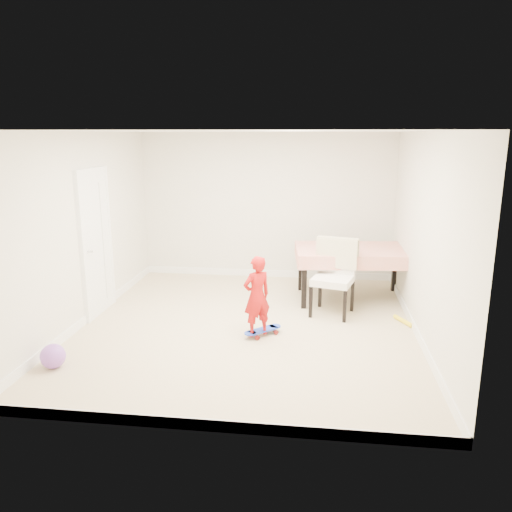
# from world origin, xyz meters

# --- Properties ---
(ground) EXTENTS (5.00, 5.00, 0.00)m
(ground) POSITION_xyz_m (0.00, 0.00, 0.00)
(ground) COLOR #C6B189
(ground) RESTS_ON ground
(ceiling) EXTENTS (4.50, 5.00, 0.04)m
(ceiling) POSITION_xyz_m (0.00, 0.00, 2.58)
(ceiling) COLOR white
(ceiling) RESTS_ON wall_back
(wall_back) EXTENTS (4.50, 0.04, 2.60)m
(wall_back) POSITION_xyz_m (0.00, 2.48, 1.30)
(wall_back) COLOR silver
(wall_back) RESTS_ON ground
(wall_front) EXTENTS (4.50, 0.04, 2.60)m
(wall_front) POSITION_xyz_m (0.00, -2.48, 1.30)
(wall_front) COLOR silver
(wall_front) RESTS_ON ground
(wall_left) EXTENTS (0.04, 5.00, 2.60)m
(wall_left) POSITION_xyz_m (-2.23, 0.00, 1.30)
(wall_left) COLOR silver
(wall_left) RESTS_ON ground
(wall_right) EXTENTS (0.04, 5.00, 2.60)m
(wall_right) POSITION_xyz_m (2.23, 0.00, 1.30)
(wall_right) COLOR silver
(wall_right) RESTS_ON ground
(door) EXTENTS (0.11, 0.94, 2.11)m
(door) POSITION_xyz_m (-2.22, 0.30, 1.02)
(door) COLOR white
(door) RESTS_ON ground
(baseboard_back) EXTENTS (4.50, 0.02, 0.12)m
(baseboard_back) POSITION_xyz_m (0.00, 2.49, 0.06)
(baseboard_back) COLOR white
(baseboard_back) RESTS_ON ground
(baseboard_front) EXTENTS (4.50, 0.02, 0.12)m
(baseboard_front) POSITION_xyz_m (0.00, -2.49, 0.06)
(baseboard_front) COLOR white
(baseboard_front) RESTS_ON ground
(baseboard_left) EXTENTS (0.02, 5.00, 0.12)m
(baseboard_left) POSITION_xyz_m (-2.24, 0.00, 0.06)
(baseboard_left) COLOR white
(baseboard_left) RESTS_ON ground
(baseboard_right) EXTENTS (0.02, 5.00, 0.12)m
(baseboard_right) POSITION_xyz_m (2.24, 0.00, 0.06)
(baseboard_right) COLOR white
(baseboard_right) RESTS_ON ground
(dining_table) EXTENTS (1.85, 1.26, 0.83)m
(dining_table) POSITION_xyz_m (1.48, 1.37, 0.41)
(dining_table) COLOR #B7091E
(dining_table) RESTS_ON ground
(dining_chair) EXTENTS (0.76, 0.81, 1.10)m
(dining_chair) POSITION_xyz_m (1.16, 0.63, 0.55)
(dining_chair) COLOR white
(dining_chair) RESTS_ON ground
(skateboard) EXTENTS (0.55, 0.53, 0.08)m
(skateboard) POSITION_xyz_m (0.25, -0.27, 0.04)
(skateboard) COLOR blue
(skateboard) RESTS_ON ground
(child) EXTENTS (0.46, 0.43, 1.05)m
(child) POSITION_xyz_m (0.18, -0.35, 0.53)
(child) COLOR #B71212
(child) RESTS_ON ground
(balloon) EXTENTS (0.28, 0.28, 0.28)m
(balloon) POSITION_xyz_m (-1.99, -1.49, 0.14)
(balloon) COLOR #9152C5
(balloon) RESTS_ON ground
(foam_toy) EXTENTS (0.23, 0.38, 0.06)m
(foam_toy) POSITION_xyz_m (2.15, 0.40, 0.03)
(foam_toy) COLOR yellow
(foam_toy) RESTS_ON ground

